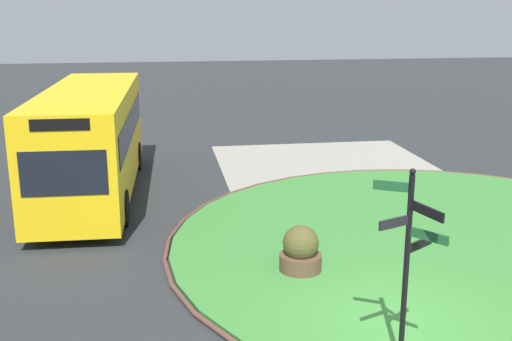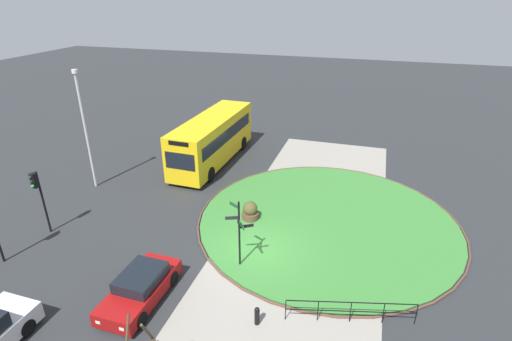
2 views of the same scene
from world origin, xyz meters
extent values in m
plane|color=#282B2D|center=(0.00, 0.00, 0.00)|extent=(120.00, 120.00, 0.00)
cube|color=gray|center=(0.00, -2.01, 0.01)|extent=(32.00, 7.99, 0.02)
cylinder|color=#387A33|center=(3.77, -2.96, 0.05)|extent=(14.04, 14.04, 0.10)
torus|color=brown|center=(3.77, -2.96, 0.06)|extent=(14.35, 14.35, 0.11)
cylinder|color=black|center=(-1.29, 0.40, 1.66)|extent=(0.09, 0.09, 3.32)
sphere|color=black|center=(-1.29, 0.40, 3.37)|extent=(0.10, 0.10, 0.10)
cube|color=#195128|center=(-1.14, 0.67, 3.12)|extent=(0.29, 0.49, 0.15)
cube|color=black|center=(-1.67, 0.29, 2.86)|extent=(0.68, 0.22, 0.15)
cube|color=black|center=(-1.41, 0.70, 2.62)|extent=(0.25, 0.54, 0.15)
cube|color=#195128|center=(-1.57, 0.18, 2.43)|extent=(0.51, 0.41, 0.15)
cube|color=black|center=(-1.09, 0.10, 2.11)|extent=(0.37, 0.54, 0.15)
cube|color=yellow|center=(9.65, 6.28, 1.82)|extent=(9.69, 2.81, 3.09)
cube|color=black|center=(9.61, 5.02, 2.25)|extent=(8.46, 0.30, 0.88)
cube|color=black|center=(9.69, 7.54, 2.25)|extent=(8.46, 0.30, 0.88)
cube|color=black|center=(4.83, 6.44, 1.97)|extent=(0.09, 2.04, 1.10)
cube|color=black|center=(4.83, 6.44, 3.14)|extent=(0.06, 1.37, 0.28)
cylinder|color=black|center=(6.54, 5.24, 0.50)|extent=(1.01, 0.33, 1.00)
cylinder|color=black|center=(6.61, 7.53, 0.50)|extent=(1.01, 0.33, 1.00)
cylinder|color=black|center=(12.69, 5.04, 0.50)|extent=(1.01, 0.33, 1.00)
cylinder|color=black|center=(12.76, 7.33, 0.50)|extent=(1.01, 0.33, 1.00)
cylinder|color=brown|center=(2.66, 1.16, 0.24)|extent=(0.94, 0.94, 0.47)
sphere|color=#4C4723|center=(2.66, 1.16, 0.73)|extent=(0.80, 0.80, 0.80)
camera|label=1|loc=(-9.82, 4.14, 5.77)|focal=43.39mm
camera|label=2|loc=(-15.29, -4.69, 11.79)|focal=27.82mm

